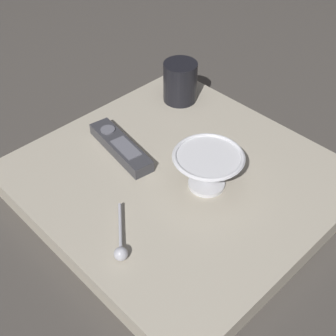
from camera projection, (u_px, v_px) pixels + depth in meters
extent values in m
plane|color=#47423D|center=(179.00, 187.00, 0.98)|extent=(6.00, 6.00, 0.00)
cube|color=#B7AD99|center=(179.00, 180.00, 0.96)|extent=(0.57, 0.60, 0.04)
cylinder|color=silver|center=(206.00, 183.00, 0.92)|extent=(0.07, 0.07, 0.01)
cone|color=silver|center=(208.00, 170.00, 0.89)|extent=(0.14, 0.14, 0.07)
torus|color=silver|center=(209.00, 156.00, 0.87)|extent=(0.14, 0.14, 0.01)
cylinder|color=black|center=(180.00, 82.00, 1.11)|extent=(0.08, 0.08, 0.10)
cylinder|color=silver|center=(120.00, 226.00, 0.82)|extent=(0.07, 0.09, 0.01)
sphere|color=silver|center=(121.00, 254.00, 0.78)|extent=(0.02, 0.02, 0.02)
cube|color=#38383D|center=(121.00, 147.00, 0.99)|extent=(0.07, 0.19, 0.03)
cylinder|color=slate|center=(108.00, 130.00, 1.01)|extent=(0.03, 0.03, 0.00)
cube|color=slate|center=(126.00, 148.00, 0.96)|extent=(0.04, 0.08, 0.00)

